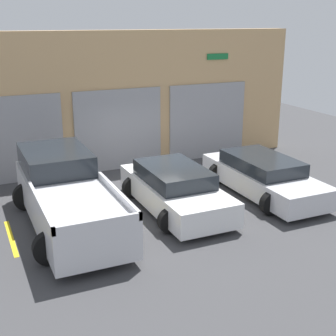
% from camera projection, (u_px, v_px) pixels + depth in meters
% --- Properties ---
extents(ground_plane, '(28.00, 28.00, 0.00)m').
position_uv_depth(ground_plane, '(157.00, 194.00, 14.69)').
color(ground_plane, '#3D3D3F').
extents(shophouse_building, '(13.80, 0.68, 4.88)m').
position_uv_depth(shophouse_building, '(120.00, 102.00, 16.80)').
color(shophouse_building, tan).
rests_on(shophouse_building, ground).
extents(pickup_truck, '(2.48, 5.56, 1.75)m').
position_uv_depth(pickup_truck, '(67.00, 194.00, 12.31)').
color(pickup_truck, silver).
rests_on(pickup_truck, ground).
extents(sedan_white, '(2.22, 4.40, 1.25)m').
position_uv_depth(sedan_white, '(175.00, 189.00, 13.34)').
color(sedan_white, white).
rests_on(sedan_white, ground).
extents(sedan_side, '(2.20, 4.71, 1.19)m').
position_uv_depth(sedan_side, '(263.00, 176.00, 14.54)').
color(sedan_side, silver).
rests_on(sedan_side, ground).
extents(parking_stripe_far_left, '(0.12, 2.20, 0.01)m').
position_uv_depth(parking_stripe_far_left, '(11.00, 238.00, 11.71)').
color(parking_stripe_far_left, gold).
rests_on(parking_stripe_far_left, ground).
extents(parking_stripe_left, '(0.12, 2.20, 0.01)m').
position_uv_depth(parking_stripe_left, '(126.00, 218.00, 12.91)').
color(parking_stripe_left, gold).
rests_on(parking_stripe_left, ground).
extents(parking_stripe_centre, '(0.12, 2.20, 0.01)m').
position_uv_depth(parking_stripe_centre, '(221.00, 201.00, 14.10)').
color(parking_stripe_centre, gold).
rests_on(parking_stripe_centre, ground).
extents(parking_stripe_right, '(0.12, 2.20, 0.01)m').
position_uv_depth(parking_stripe_right, '(301.00, 187.00, 15.29)').
color(parking_stripe_right, gold).
rests_on(parking_stripe_right, ground).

